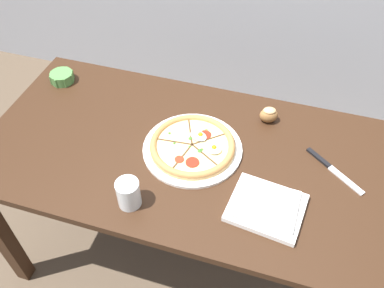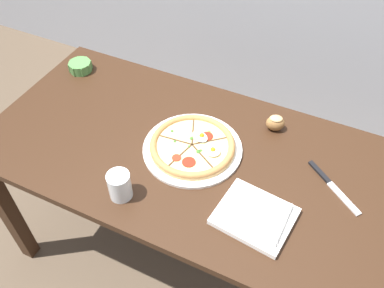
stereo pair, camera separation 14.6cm
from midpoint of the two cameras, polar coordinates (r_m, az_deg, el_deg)
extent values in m
plane|color=brown|center=(2.09, -2.13, -15.17)|extent=(12.00, 12.00, 0.00)
cube|color=#331E11|center=(1.49, -2.90, -1.72)|extent=(1.55, 0.77, 0.03)
cube|color=#331E11|center=(1.93, -27.25, -11.31)|extent=(0.06, 0.06, 0.72)
cube|color=#331E11|center=(2.23, -17.54, 2.26)|extent=(0.06, 0.06, 0.72)
cube|color=#331E11|center=(1.98, 21.41, -6.50)|extent=(0.06, 0.06, 0.72)
cylinder|color=white|center=(1.48, -2.82, -0.79)|extent=(0.36, 0.36, 0.01)
cylinder|color=tan|center=(1.47, -2.84, -0.47)|extent=(0.31, 0.31, 0.01)
cylinder|color=#E0CC84|center=(1.46, -2.85, -0.27)|extent=(0.27, 0.27, 0.00)
torus|color=#B27A42|center=(1.46, -2.85, -0.25)|extent=(0.31, 0.31, 0.03)
cube|color=#472D19|center=(1.43, -4.31, -1.93)|extent=(0.04, 0.13, 0.00)
cube|color=#472D19|center=(1.43, -1.13, -1.70)|extent=(0.12, 0.07, 0.00)
cube|color=#472D19|center=(1.48, -0.43, 0.55)|extent=(0.11, 0.09, 0.00)
cube|color=#472D19|center=(1.51, -3.02, 1.65)|extent=(0.06, 0.13, 0.00)
cube|color=#472D19|center=(1.48, -5.39, 0.19)|extent=(0.13, 0.02, 0.00)
cylinder|color=red|center=(1.42, -4.74, -2.33)|extent=(0.03, 0.03, 0.00)
cylinder|color=red|center=(1.49, -0.93, 1.16)|extent=(0.04, 0.04, 0.00)
cylinder|color=red|center=(1.41, -2.92, -2.75)|extent=(0.05, 0.05, 0.00)
ellipsoid|color=white|center=(1.48, -1.90, 1.03)|extent=(0.08, 0.07, 0.01)
sphere|color=orange|center=(1.48, -1.64, 1.20)|extent=(0.02, 0.02, 0.02)
ellipsoid|color=white|center=(1.44, 0.28, -0.90)|extent=(0.06, 0.06, 0.01)
sphere|color=orange|center=(1.43, 0.22, -0.63)|extent=(0.02, 0.02, 0.02)
cylinder|color=#477A2D|center=(1.51, -0.74, 1.81)|extent=(0.01, 0.01, 0.00)
cylinder|color=#386B23|center=(1.51, -5.95, 1.39)|extent=(0.01, 0.01, 0.00)
cylinder|color=#477A2D|center=(1.44, -1.49, -0.90)|extent=(0.01, 0.01, 0.00)
cylinder|color=#386B23|center=(1.48, -3.09, 0.64)|extent=(0.01, 0.01, 0.00)
cylinder|color=#386B23|center=(1.46, -3.19, -0.44)|extent=(0.01, 0.01, 0.00)
cylinder|color=#386B23|center=(1.47, -5.37, -0.08)|extent=(0.01, 0.01, 0.00)
cylinder|color=#386B23|center=(1.44, -1.81, -1.12)|extent=(0.02, 0.02, 0.00)
cylinder|color=#4C8442|center=(1.87, -19.97, 8.70)|extent=(0.10, 0.10, 0.04)
cylinder|color=beige|center=(1.87, -20.01, 8.83)|extent=(0.08, 0.08, 0.02)
cylinder|color=#4C8442|center=(1.85, -18.72, 8.50)|extent=(0.01, 0.01, 0.04)
cylinder|color=#4C8442|center=(1.87, -18.57, 9.19)|extent=(0.01, 0.01, 0.04)
cylinder|color=#4C8442|center=(1.90, -19.24, 9.58)|extent=(0.01, 0.01, 0.04)
cylinder|color=#4C8442|center=(1.91, -20.31, 9.46)|extent=(0.01, 0.01, 0.04)
cylinder|color=#4C8442|center=(1.90, -21.18, 8.89)|extent=(0.01, 0.01, 0.04)
cylinder|color=#4C8442|center=(1.87, -21.36, 8.20)|extent=(0.01, 0.01, 0.04)
cylinder|color=#4C8442|center=(1.84, -20.72, 7.79)|extent=(0.01, 0.01, 0.04)
cylinder|color=#4C8442|center=(1.83, -19.61, 7.91)|extent=(0.01, 0.01, 0.04)
cube|color=white|center=(1.32, 7.26, -9.05)|extent=(0.25, 0.22, 0.02)
cube|color=white|center=(1.31, 7.33, -8.61)|extent=(0.20, 0.17, 0.02)
ellipsoid|color=olive|center=(1.58, 8.14, 3.88)|extent=(0.08, 0.07, 0.06)
ellipsoid|color=tan|center=(1.57, 8.23, 4.54)|extent=(0.06, 0.05, 0.02)
cube|color=silver|center=(1.46, 18.16, -5.02)|extent=(0.13, 0.10, 0.01)
cube|color=black|center=(1.50, 14.73, -2.02)|extent=(0.09, 0.08, 0.01)
cylinder|color=white|center=(1.32, -12.07, -7.00)|extent=(0.08, 0.08, 0.10)
cylinder|color=silver|center=(1.34, -11.94, -7.51)|extent=(0.07, 0.07, 0.06)
camera|label=1|loc=(0.07, -92.87, -3.06)|focal=38.00mm
camera|label=2|loc=(0.07, 87.13, 3.06)|focal=38.00mm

